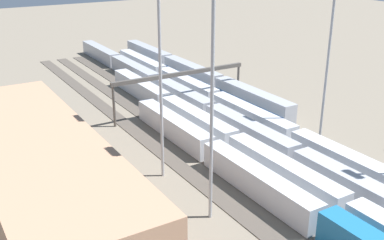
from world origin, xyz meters
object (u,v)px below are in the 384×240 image
(train_on_track_2, at_px, (207,110))
(light_mast_1, at_px, (160,54))
(train_on_track_3, at_px, (234,144))
(train_on_track_1, at_px, (251,118))
(light_mast_2, at_px, (329,46))
(train_on_track_4, at_px, (251,177))
(maintenance_shed, at_px, (39,170))
(light_mast_3, at_px, (212,75))
(train_on_track_0, at_px, (192,75))
(signal_gantry, at_px, (180,78))

(train_on_track_2, bearing_deg, light_mast_1, 131.28)
(train_on_track_3, xyz_separation_m, light_mast_1, (-0.49, 13.64, 16.88))
(train_on_track_3, bearing_deg, light_mast_1, 92.04)
(train_on_track_1, bearing_deg, light_mast_2, -143.96)
(light_mast_1, bearing_deg, light_mast_2, -93.17)
(train_on_track_1, height_order, train_on_track_4, train_on_track_4)
(train_on_track_4, bearing_deg, maintenance_shed, 64.99)
(train_on_track_2, bearing_deg, train_on_track_4, 159.50)
(train_on_track_3, bearing_deg, maintenance_shed, 87.48)
(train_on_track_2, xyz_separation_m, light_mast_3, (-29.63, 18.73, 17.00))
(train_on_track_4, bearing_deg, train_on_track_1, -37.98)
(train_on_track_2, distance_m, maintenance_shed, 39.13)
(train_on_track_2, relative_size, train_on_track_0, 1.95)
(train_on_track_1, distance_m, maintenance_shed, 41.92)
(train_on_track_2, xyz_separation_m, signal_gantry, (6.33, 2.50, 5.49))
(train_on_track_0, relative_size, light_mast_3, 2.35)
(train_on_track_3, xyz_separation_m, signal_gantry, (22.21, -2.50, 5.53))
(train_on_track_4, distance_m, light_mast_3, 19.29)
(train_on_track_4, height_order, maintenance_shed, maintenance_shed)
(light_mast_1, height_order, maintenance_shed, light_mast_1)
(train_on_track_4, distance_m, light_mast_1, 21.55)
(light_mast_1, distance_m, signal_gantry, 30.07)
(signal_gantry, bearing_deg, light_mast_1, 144.58)
(train_on_track_0, xyz_separation_m, light_mast_2, (-40.71, -2.68, 14.26))
(light_mast_3, bearing_deg, light_mast_1, -0.38)
(light_mast_3, relative_size, signal_gantry, 1.01)
(train_on_track_4, relative_size, light_mast_2, 2.52)
(train_on_track_4, relative_size, maintenance_shed, 1.26)
(maintenance_shed, bearing_deg, train_on_track_4, -115.01)
(train_on_track_4, bearing_deg, light_mast_2, -69.12)
(train_on_track_2, distance_m, light_mast_2, 26.60)
(train_on_track_1, relative_size, light_mast_2, 4.54)
(train_on_track_2, bearing_deg, train_on_track_3, 162.52)
(train_on_track_1, relative_size, light_mast_3, 3.94)
(train_on_track_1, xyz_separation_m, train_on_track_4, (-19.21, 15.00, 0.11))
(train_on_track_2, distance_m, signal_gantry, 8.75)
(train_on_track_1, bearing_deg, light_mast_3, 132.97)
(light_mast_2, relative_size, signal_gantry, 0.88)
(train_on_track_2, height_order, train_on_track_3, train_on_track_2)
(train_on_track_2, relative_size, train_on_track_3, 1.45)
(maintenance_shed, bearing_deg, train_on_track_0, -51.25)
(maintenance_shed, bearing_deg, light_mast_3, -130.82)
(light_mast_1, bearing_deg, train_on_track_0, -36.31)
(train_on_track_1, distance_m, light_mast_2, 19.79)
(train_on_track_0, xyz_separation_m, light_mast_3, (-52.25, 28.73, 16.46))
(train_on_track_0, distance_m, maintenance_shed, 59.34)
(train_on_track_2, height_order, light_mast_3, light_mast_3)
(train_on_track_3, height_order, light_mast_1, light_mast_1)
(light_mast_1, height_order, light_mast_3, light_mast_3)
(train_on_track_1, relative_size, train_on_track_0, 1.68)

